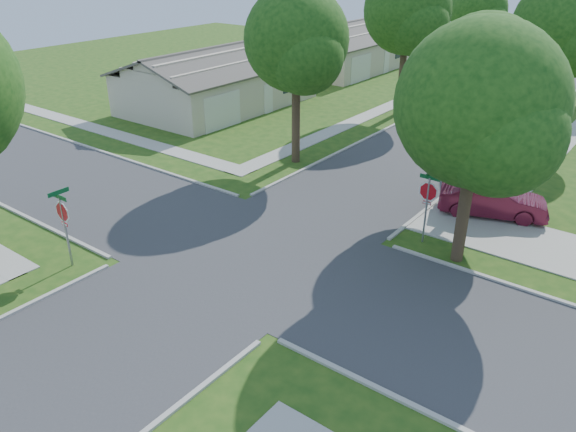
# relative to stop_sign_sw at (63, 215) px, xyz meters

# --- Properties ---
(ground) EXTENTS (100.00, 100.00, 0.00)m
(ground) POSITION_rel_stop_sign_sw_xyz_m (4.70, 4.70, -2.03)
(ground) COLOR #204913
(ground) RESTS_ON ground
(road_ns) EXTENTS (7.00, 100.00, 0.02)m
(road_ns) POSITION_rel_stop_sign_sw_xyz_m (4.70, 4.70, -2.03)
(road_ns) COLOR #333335
(road_ns) RESTS_ON ground
(sidewalk_nw) EXTENTS (1.20, 40.00, 0.04)m
(sidewalk_nw) POSITION_rel_stop_sign_sw_xyz_m (-1.40, 30.70, -2.01)
(sidewalk_nw) COLOR #9E9B91
(sidewalk_nw) RESTS_ON ground
(driveway) EXTENTS (8.80, 3.60, 0.05)m
(driveway) POSITION_rel_stop_sign_sw_xyz_m (12.60, 11.80, -2.01)
(driveway) COLOR #9E9B91
(driveway) RESTS_ON ground
(stop_sign_sw) EXTENTS (1.05, 0.80, 2.98)m
(stop_sign_sw) POSITION_rel_stop_sign_sw_xyz_m (0.00, 0.00, 0.00)
(stop_sign_sw) COLOR gray
(stop_sign_sw) RESTS_ON ground
(stop_sign_ne) EXTENTS (1.05, 0.80, 2.98)m
(stop_sign_ne) POSITION_rel_stop_sign_sw_xyz_m (9.40, 9.40, 0.00)
(stop_sign_ne) COLOR gray
(stop_sign_ne) RESTS_ON ground
(tree_e_near) EXTENTS (4.97, 4.80, 8.28)m
(tree_e_near) POSITION_rel_stop_sign_sw_xyz_m (9.45, 13.71, 3.61)
(tree_e_near) COLOR #38281C
(tree_e_near) RESTS_ON ground
(tree_e_mid) EXTENTS (5.59, 5.40, 9.21)m
(tree_e_mid) POSITION_rel_stop_sign_sw_xyz_m (9.46, 25.71, 4.22)
(tree_e_mid) COLOR #38281C
(tree_e_mid) RESTS_ON ground
(tree_w_near) EXTENTS (5.38, 5.20, 8.97)m
(tree_w_near) POSITION_rel_stop_sign_sw_xyz_m (0.06, 13.71, 4.08)
(tree_w_near) COLOR #38281C
(tree_w_near) RESTS_ON ground
(tree_w_mid) EXTENTS (5.80, 5.60, 9.56)m
(tree_w_mid) POSITION_rel_stop_sign_sw_xyz_m (0.06, 25.71, 4.46)
(tree_w_mid) COLOR #38281C
(tree_w_mid) RESTS_ON ground
(tree_w_far) EXTENTS (4.76, 4.60, 8.04)m
(tree_w_far) POSITION_rel_stop_sign_sw_xyz_m (0.05, 38.71, 3.48)
(tree_w_far) COLOR #38281C
(tree_w_far) RESTS_ON ground
(tree_ne_corner) EXTENTS (5.80, 5.60, 8.66)m
(tree_ne_corner) POSITION_rel_stop_sign_sw_xyz_m (11.06, 8.91, 3.56)
(tree_ne_corner) COLOR #38281C
(tree_ne_corner) RESTS_ON ground
(house_nw_near) EXTENTS (8.42, 13.60, 4.23)m
(house_nw_near) POSITION_rel_stop_sign_sw_xyz_m (-11.29, 19.70, -0.51)
(house_nw_near) COLOR #BFAE97
(house_nw_near) RESTS_ON ground
(house_nw_far) EXTENTS (8.42, 13.60, 4.23)m
(house_nw_far) POSITION_rel_stop_sign_sw_xyz_m (-11.29, 36.70, -0.51)
(house_nw_far) COLOR #BFAE97
(house_nw_far) RESTS_ON ground
(car_driveway) EXTENTS (4.70, 2.94, 1.46)m
(car_driveway) POSITION_rel_stop_sign_sw_xyz_m (10.70, 13.40, -1.30)
(car_driveway) COLOR #571124
(car_driveway) RESTS_ON ground
(car_curb_east) EXTENTS (2.02, 4.05, 1.33)m
(car_curb_east) POSITION_rel_stop_sign_sw_xyz_m (5.90, 27.28, -1.37)
(car_curb_east) COLOR black
(car_curb_east) RESTS_ON ground
(car_curb_west) EXTENTS (1.90, 4.59, 1.33)m
(car_curb_west) POSITION_rel_stop_sign_sw_xyz_m (3.31, 35.11, -1.37)
(car_curb_west) COLOR black
(car_curb_west) RESTS_ON ground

